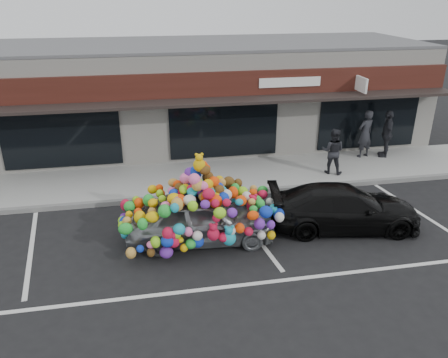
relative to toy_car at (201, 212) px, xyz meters
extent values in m
plane|color=black|center=(-1.34, 0.11, -0.85)|extent=(90.00, 90.00, 0.00)
cube|color=white|center=(-1.34, 8.61, 1.25)|extent=(24.00, 6.00, 4.20)
cube|color=#59595B|center=(-1.34, 8.61, 3.40)|extent=(24.00, 6.00, 0.12)
cube|color=#39160F|center=(-1.34, 5.53, 2.30)|extent=(24.00, 0.18, 0.90)
cube|color=black|center=(-1.34, 5.01, 1.80)|extent=(24.00, 1.20, 0.10)
cube|color=white|center=(6.86, 5.06, 2.20)|extent=(0.08, 0.95, 0.55)
cube|color=white|center=(4.16, 5.41, 2.30)|extent=(2.40, 0.04, 0.35)
cube|color=black|center=(-4.34, 5.58, 0.60)|extent=(4.20, 0.12, 2.30)
cube|color=black|center=(1.66, 5.58, 0.60)|extent=(4.20, 0.12, 2.30)
cube|color=black|center=(7.66, 5.58, 0.60)|extent=(4.20, 0.12, 2.30)
cube|color=#9B9C96|center=(-1.34, 4.11, -0.77)|extent=(26.00, 3.00, 0.15)
cube|color=slate|center=(-1.34, 2.61, -0.77)|extent=(26.00, 0.18, 0.16)
cube|color=silver|center=(-4.54, 0.31, -0.84)|extent=(0.73, 4.37, 0.01)
cube|color=silver|center=(1.46, 0.31, -0.84)|extent=(0.73, 4.37, 0.01)
cube|color=silver|center=(6.86, 0.31, -0.84)|extent=(0.73, 4.37, 0.01)
cube|color=silver|center=(0.66, -2.19, -0.84)|extent=(14.00, 0.12, 0.01)
imported|color=#989BA1|center=(0.00, 0.00, -0.17)|extent=(1.87, 4.10, 1.36)
ellipsoid|color=red|center=(0.00, 0.00, 1.03)|extent=(1.32, 1.76, 1.02)
sphere|color=yellow|center=(1.40, -0.15, 0.15)|extent=(0.34, 0.34, 0.34)
sphere|color=#221EE0|center=(0.60, -0.88, -0.30)|extent=(0.36, 0.36, 0.36)
sphere|color=green|center=(-0.80, 0.88, -0.25)|extent=(0.30, 0.30, 0.30)
sphere|color=pink|center=(0.00, 0.00, 1.49)|extent=(0.32, 0.32, 0.32)
sphere|color=#FF3900|center=(-1.20, 0.10, 0.16)|extent=(0.30, 0.30, 0.30)
imported|color=black|center=(4.12, -0.04, -0.22)|extent=(2.38, 4.53, 1.25)
imported|color=black|center=(7.23, 4.89, 0.26)|extent=(0.80, 0.64, 1.91)
imported|color=black|center=(5.28, 3.53, 0.14)|extent=(1.02, 0.95, 1.68)
imported|color=#26242A|center=(8.10, 4.80, 0.24)|extent=(1.19, 0.86, 1.88)
camera|label=1|loc=(-1.28, -10.34, 5.54)|focal=35.00mm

